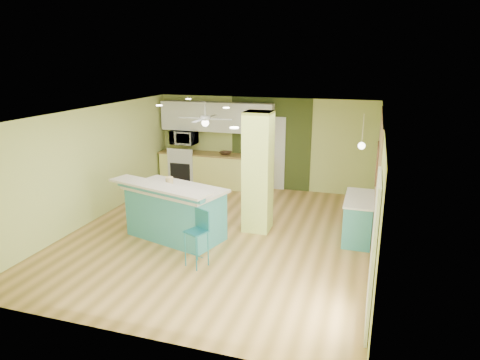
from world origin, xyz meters
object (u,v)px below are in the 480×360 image
(peninsula, at_px, (175,211))
(fruit_bowl, at_px, (226,153))
(side_counter, at_px, (358,218))
(bar_stool, at_px, (199,229))
(canister, at_px, (169,181))

(peninsula, height_order, fruit_bowl, peninsula)
(side_counter, bearing_deg, bar_stool, -142.09)
(peninsula, xyz_separation_m, canister, (-0.16, 0.13, 0.58))
(bar_stool, bearing_deg, peninsula, 157.89)
(peninsula, relative_size, fruit_bowl, 7.13)
(peninsula, bearing_deg, fruit_bowl, 108.88)
(bar_stool, height_order, side_counter, bar_stool)
(peninsula, bearing_deg, canister, 156.49)
(bar_stool, bearing_deg, canister, 158.77)
(fruit_bowl, distance_m, canister, 3.46)
(bar_stool, relative_size, side_counter, 0.75)
(fruit_bowl, bearing_deg, peninsula, -87.18)
(bar_stool, xyz_separation_m, canister, (-1.08, 1.09, 0.46))
(fruit_bowl, bearing_deg, bar_stool, -76.42)
(canister, bearing_deg, side_counter, 14.21)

